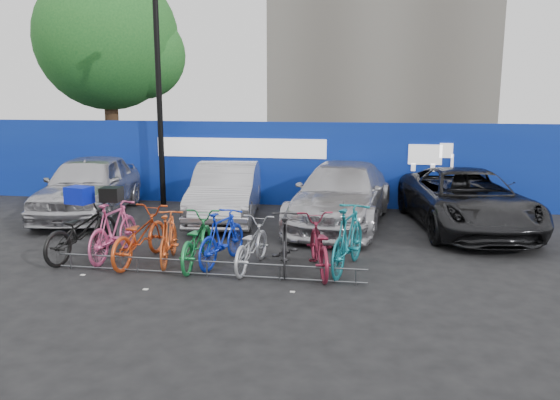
% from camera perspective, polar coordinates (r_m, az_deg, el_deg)
% --- Properties ---
extents(ground, '(100.00, 100.00, 0.00)m').
position_cam_1_polar(ground, '(10.32, -6.63, -6.90)').
color(ground, black).
rests_on(ground, ground).
extents(hoarding, '(22.00, 0.18, 2.40)m').
position_cam_1_polar(hoarding, '(15.79, -0.53, 3.83)').
color(hoarding, '#0A2292').
rests_on(hoarding, ground).
extents(tree, '(5.40, 5.20, 7.80)m').
position_cam_1_polar(tree, '(21.80, -16.97, 15.49)').
color(tree, '#382314').
rests_on(tree, ground).
extents(lamppost, '(0.25, 0.50, 6.11)m').
position_cam_1_polar(lamppost, '(16.00, -12.54, 11.10)').
color(lamppost, black).
rests_on(lamppost, ground).
extents(bike_rack, '(5.60, 0.03, 0.30)m').
position_cam_1_polar(bike_rack, '(9.72, -7.66, -7.04)').
color(bike_rack, '#595B60').
rests_on(bike_rack, ground).
extents(car_0, '(2.76, 5.00, 1.61)m').
position_cam_1_polar(car_0, '(15.24, -19.31, 1.45)').
color(car_0, '#B6B6BC').
rests_on(car_0, ground).
extents(car_1, '(2.13, 4.52, 1.43)m').
position_cam_1_polar(car_1, '(13.98, -5.65, 0.85)').
color(car_1, '#A4A3A8').
rests_on(car_1, ground).
extents(car_2, '(2.63, 5.30, 1.48)m').
position_cam_1_polar(car_2, '(13.50, 6.44, 0.57)').
color(car_2, '#B4B3B9').
rests_on(car_2, ground).
extents(car_3, '(3.13, 5.41, 1.42)m').
position_cam_1_polar(car_3, '(13.61, 18.86, 0.01)').
color(car_3, black).
rests_on(car_3, ground).
extents(bike_0, '(1.09, 2.15, 1.08)m').
position_cam_1_polar(bike_0, '(11.36, -20.01, -3.01)').
color(bike_0, black).
rests_on(bike_0, ground).
extents(bike_1, '(0.59, 1.90, 1.13)m').
position_cam_1_polar(bike_1, '(11.10, -17.00, -3.00)').
color(bike_1, '#D64E86').
rests_on(bike_1, ground).
extents(bike_2, '(0.87, 2.02, 1.03)m').
position_cam_1_polar(bike_2, '(10.71, -14.48, -3.65)').
color(bike_2, '#BF4117').
rests_on(bike_2, ground).
extents(bike_3, '(0.77, 1.71, 0.99)m').
position_cam_1_polar(bike_3, '(10.52, -11.56, -3.89)').
color(bike_3, '#D65220').
rests_on(bike_3, ground).
extents(bike_4, '(0.72, 1.87, 0.97)m').
position_cam_1_polar(bike_4, '(10.29, -8.73, -4.18)').
color(bike_4, '#1B7E3B').
rests_on(bike_4, ground).
extents(bike_5, '(0.86, 1.80, 1.04)m').
position_cam_1_polar(bike_5, '(10.30, -6.07, -3.90)').
color(bike_5, '#0F2BC4').
rests_on(bike_5, ground).
extents(bike_6, '(0.78, 1.78, 0.91)m').
position_cam_1_polar(bike_6, '(10.02, -3.03, -4.67)').
color(bike_6, '#ABADB3').
rests_on(bike_6, ground).
extents(bike_7, '(0.76, 1.79, 1.04)m').
position_cam_1_polar(bike_7, '(9.95, 0.48, -4.36)').
color(bike_7, black).
rests_on(bike_7, ground).
extents(bike_8, '(1.11, 2.02, 1.01)m').
position_cam_1_polar(bike_8, '(9.82, 4.03, -4.71)').
color(bike_8, maroon).
rests_on(bike_8, ground).
extents(bike_9, '(0.98, 2.09, 1.21)m').
position_cam_1_polar(bike_9, '(9.92, 7.12, -4.00)').
color(bike_9, '#136A76').
rests_on(bike_9, ground).
extents(cargo_crate, '(0.52, 0.43, 0.33)m').
position_cam_1_polar(cargo_crate, '(11.22, -20.24, 0.48)').
color(cargo_crate, '#0817A9').
rests_on(cargo_crate, bike_0).
extents(cargo_topcase, '(0.39, 0.35, 0.27)m').
position_cam_1_polar(cargo_topcase, '(10.96, -17.20, 0.57)').
color(cargo_topcase, black).
rests_on(cargo_topcase, bike_1).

